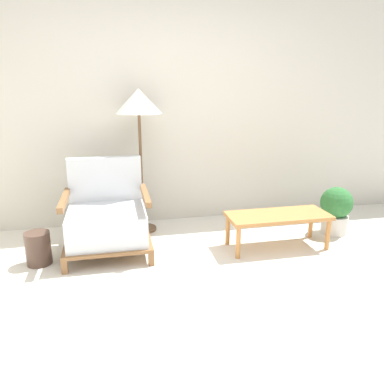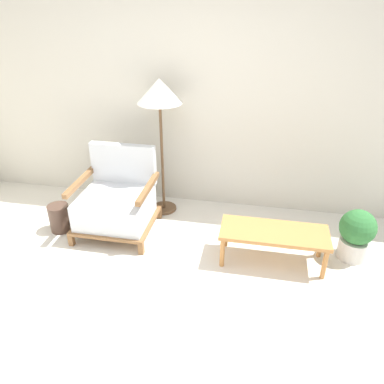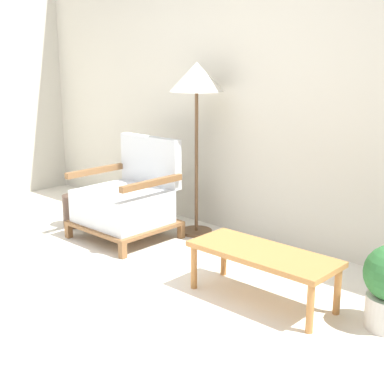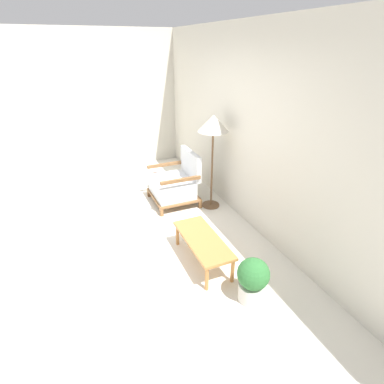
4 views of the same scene
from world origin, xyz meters
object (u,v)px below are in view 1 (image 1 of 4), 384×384
at_px(armchair, 107,219).
at_px(vase, 38,248).
at_px(floor_lamp, 139,108).
at_px(potted_plant, 336,209).
at_px(coffee_table, 278,218).

bearing_deg(armchair, vase, -167.89).
xyz_separation_m(floor_lamp, potted_plant, (1.99, -0.51, -1.04)).
distance_m(floor_lamp, coffee_table, 1.75).
bearing_deg(vase, potted_plant, 2.03).
height_order(coffee_table, potted_plant, potted_plant).
relative_size(armchair, vase, 2.91).
bearing_deg(armchair, floor_lamp, 53.23).
bearing_deg(coffee_table, armchair, 171.69).
height_order(floor_lamp, potted_plant, floor_lamp).
bearing_deg(coffee_table, potted_plant, 15.53).
relative_size(armchair, floor_lamp, 0.57).
distance_m(floor_lamp, potted_plant, 2.30).
bearing_deg(potted_plant, vase, -177.97).
height_order(coffee_table, vase, coffee_table).
bearing_deg(coffee_table, floor_lamp, 149.54).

